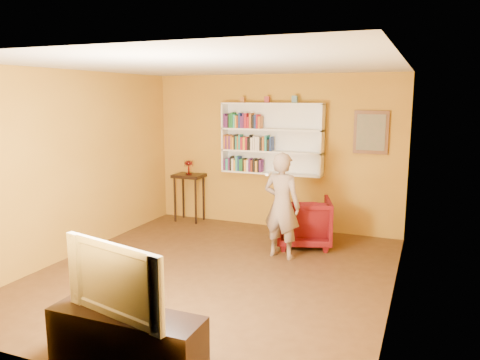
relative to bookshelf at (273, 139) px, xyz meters
name	(u,v)px	position (x,y,z in m)	size (l,w,h in m)	color
room_shell	(214,199)	(0.00, -2.41, -0.58)	(5.30, 5.80, 2.88)	#442B16
bookshelf	(273,139)	(0.00, 0.00, 0.00)	(1.80, 0.29, 1.23)	white
books_row_lower	(243,165)	(-0.51, -0.11, -0.47)	(0.71, 0.19, 0.26)	#552164
books_row_middle	(248,143)	(-0.42, -0.10, -0.08)	(0.89, 0.19, 0.27)	#B36023
books_row_upper	(243,121)	(-0.52, -0.11, 0.30)	(0.69, 0.19, 0.27)	#552164
ornament_left	(243,100)	(-0.54, -0.06, 0.67)	(0.07, 0.07, 0.10)	#AE6B31
ornament_centre	(267,100)	(-0.09, -0.06, 0.67)	(0.08, 0.08, 0.11)	maroon
ornament_right	(295,99)	(0.40, -0.06, 0.68)	(0.09, 0.09, 0.12)	slate
framed_painting	(371,132)	(1.65, 0.05, 0.16)	(0.55, 0.05, 0.70)	#593219
console_table	(189,182)	(-1.58, -0.16, -0.86)	(0.55, 0.42, 0.89)	black
ruby_lustre	(189,164)	(-1.58, -0.16, -0.52)	(0.16, 0.16, 0.25)	maroon
armchair	(303,222)	(0.79, -0.79, -1.21)	(0.82, 0.85, 0.77)	#47050C
person	(282,206)	(0.63, -1.45, -0.82)	(0.56, 0.37, 1.55)	#7F6A5D
game_remote	(269,174)	(0.52, -1.75, -0.32)	(0.04, 0.15, 0.04)	white
tv_cabinet	(127,340)	(0.23, -4.66, -1.34)	(1.40, 0.42, 0.50)	black
television	(124,277)	(0.23, -4.66, -0.77)	(1.13, 0.15, 0.65)	black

